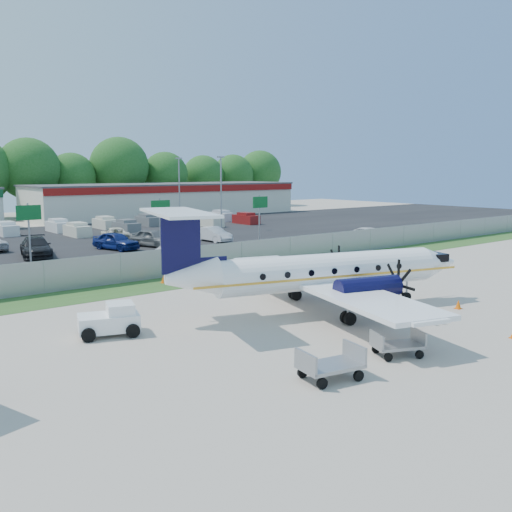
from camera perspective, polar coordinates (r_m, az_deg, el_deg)
ground at (r=30.28m, az=7.14°, el=-5.64°), size 170.00×170.00×0.00m
grass_verge at (r=39.38m, az=-5.46°, el=-2.28°), size 170.00×4.00×0.02m
access_road at (r=45.31m, az=-10.32°, el=-0.94°), size 170.00×8.00×0.02m
parking_lot at (r=64.41m, az=-19.25°, el=1.52°), size 170.00×32.00×0.02m
perimeter_fence at (r=40.87m, az=-7.02°, el=-0.49°), size 120.00×0.06×1.99m
building_east at (r=95.02m, az=-8.91°, el=5.61°), size 44.40×12.40×5.24m
sign_left at (r=45.41m, az=-21.75°, el=3.19°), size 1.80×0.26×5.00m
sign_mid at (r=49.72m, az=-9.53°, el=4.10°), size 1.80×0.26×5.00m
sign_right at (r=55.88m, az=0.39°, el=4.70°), size 1.80×0.26×5.00m
light_pole_ne at (r=71.46m, az=-3.52°, el=6.84°), size 0.90×0.35×9.09m
light_pole_se at (r=79.84m, az=-7.69°, el=6.96°), size 0.90×0.35×9.09m
aircraft at (r=30.16m, az=6.56°, el=-1.55°), size 18.03×17.61×5.51m
pushback_tug at (r=26.79m, az=-14.26°, el=-6.21°), size 3.02×2.60×1.43m
baggage_cart_near at (r=20.83m, az=7.46°, el=-10.73°), size 2.44×1.72×1.17m
baggage_cart_far at (r=23.83m, az=13.98°, el=-8.59°), size 2.25×1.86×1.02m
cone_nose at (r=32.69m, az=19.58°, el=-4.60°), size 0.35×0.35×0.49m
cone_starboard_wing at (r=38.21m, az=-9.23°, el=-2.32°), size 0.37×0.37×0.52m
road_car_mid at (r=48.01m, az=-8.83°, el=-0.38°), size 4.77×3.18×1.28m
road_car_east at (r=59.32m, az=11.26°, el=1.26°), size 6.20×3.38×1.65m
parked_car_b at (r=52.58m, az=-21.11°, el=-0.08°), size 3.67×6.25×1.70m
parked_car_c at (r=55.04m, az=-13.80°, el=0.61°), size 3.32×5.28×1.68m
parked_car_d at (r=56.49m, az=-10.25°, el=0.92°), size 3.44×5.41×1.72m
parked_car_e at (r=59.73m, az=-4.26°, el=1.45°), size 1.81×4.72×1.54m
parked_car_g at (r=61.29m, az=-13.89°, el=1.40°), size 3.93×5.93×1.51m
far_parking_rows at (r=69.13m, az=-20.64°, el=1.89°), size 56.00×10.00×1.60m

